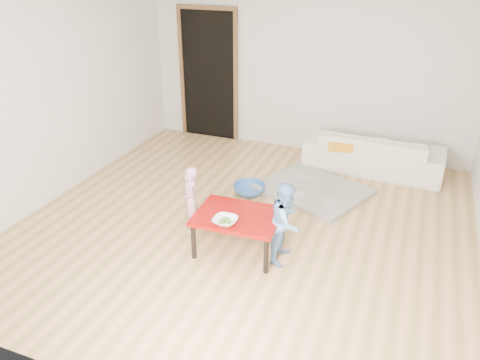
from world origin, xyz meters
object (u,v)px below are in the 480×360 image
Objects in this scene: bowl at (225,221)px; basin at (249,189)px; child_pink at (190,200)px; child_blue at (286,222)px; red_table at (238,233)px; sofa at (374,152)px.

bowl is 1.53m from basin.
child_blue is at bearing 54.26° from child_pink.
child_blue is at bearing 6.61° from red_table.
bowl is at bearing 71.04° from sofa.
child_blue is (0.55, 0.26, -0.04)m from bowl.
basin is at bearing 101.16° from bowl.
red_table is at bearing -74.75° from basin.
bowl is 0.28× the size of child_blue.
child_pink is (-0.59, 0.39, -0.08)m from bowl.
child_pink is at bearing 163.90° from red_table.
sofa is at bearing -9.37° from child_blue.
sofa is 4.60× the size of basin.
red_table is (-1.05, -2.59, -0.06)m from sofa.
bowl is 0.61m from child_blue.
basin is (0.30, 1.06, -0.32)m from child_pink.
child_pink reaches higher than red_table.
bowl is 0.58× the size of basin.
red_table reaches higher than basin.
bowl reaches higher than red_table.
child_pink is at bearing 57.48° from sofa.
red_table is 1.30m from basin.
child_blue is at bearing 25.62° from bowl.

